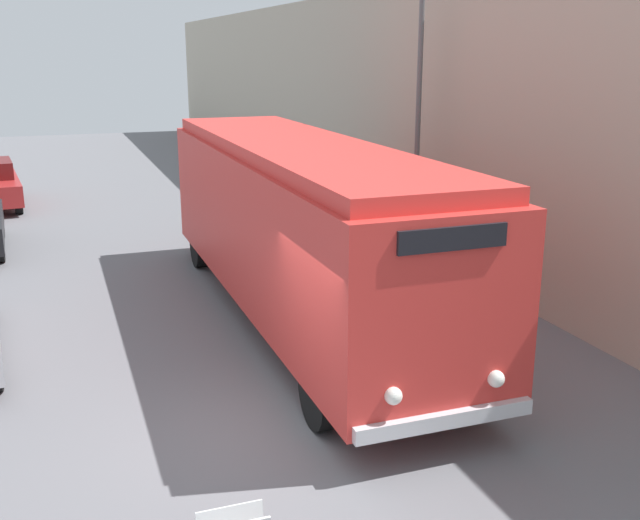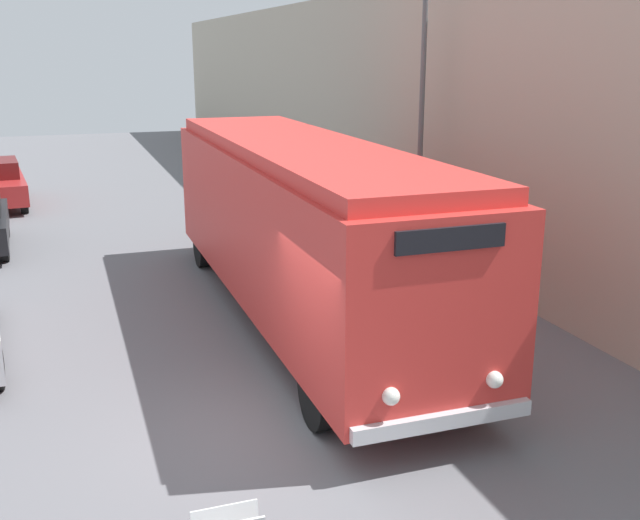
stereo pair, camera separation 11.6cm
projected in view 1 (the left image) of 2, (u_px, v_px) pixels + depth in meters
name	position (u px, v px, depth m)	size (l,w,h in m)	color
ground_plane	(266.00, 437.00, 10.02)	(80.00, 80.00, 0.00)	slate
building_wall_right	(391.00, 114.00, 20.28)	(0.30, 60.00, 6.63)	#B2A893
vintage_bus	(299.00, 221.00, 13.93)	(2.56, 11.37, 3.40)	black
streetlamp	(420.00, 66.00, 16.72)	(0.36, 0.36, 7.29)	#595E60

